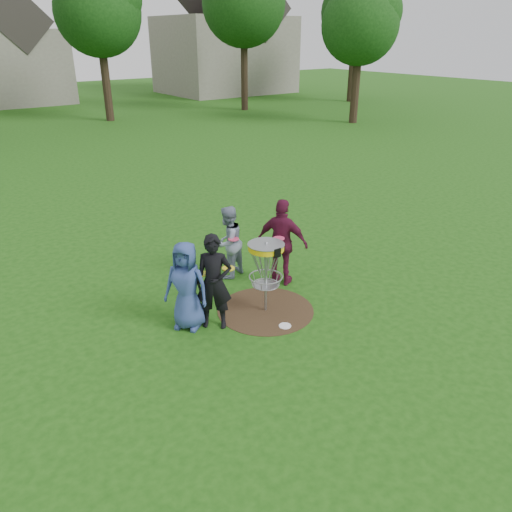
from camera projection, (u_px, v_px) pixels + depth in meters
ground at (266, 310)px, 9.31m from camera, size 100.00×100.00×0.00m
dirt_patch at (266, 310)px, 9.31m from camera, size 1.80×1.80×0.01m
player_blue at (186, 286)px, 8.49m from camera, size 0.88×0.92×1.59m
player_black at (214, 282)px, 8.48m from camera, size 0.74×0.71×1.71m
player_grey at (228, 242)px, 10.31m from camera, size 0.91×0.81×1.54m
player_maroon at (282, 243)px, 9.96m from camera, size 0.92×1.13×1.80m
disc_on_grass at (285, 326)px, 8.78m from camera, size 0.22×0.22×0.02m
disc_golf_basket at (266, 261)px, 8.89m from camera, size 0.66×0.67×1.38m
held_discs at (237, 254)px, 9.17m from camera, size 2.09×1.48×0.17m
house_row at (32, 42)px, 34.51m from camera, size 44.50×10.65×11.62m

